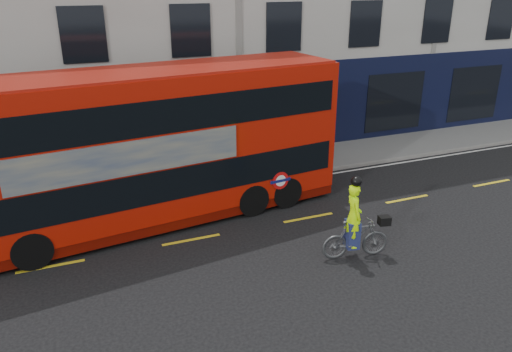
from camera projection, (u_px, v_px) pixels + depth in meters
ground at (331, 238)px, 15.26m from camera, size 120.00×120.00×0.00m
pavement at (253, 167)px, 20.84m from camera, size 60.00×3.00×0.12m
kerb at (267, 179)px, 19.54m from camera, size 60.00×0.12×0.13m
road_edge_line at (270, 183)px, 19.31m from camera, size 58.00×0.10×0.01m
lane_dashes at (308, 218)px, 16.55m from camera, size 58.00×0.12×0.01m
bus at (155, 146)px, 15.59m from camera, size 12.37×4.18×4.90m
cyclist at (355, 231)px, 13.94m from camera, size 2.01×0.91×2.48m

